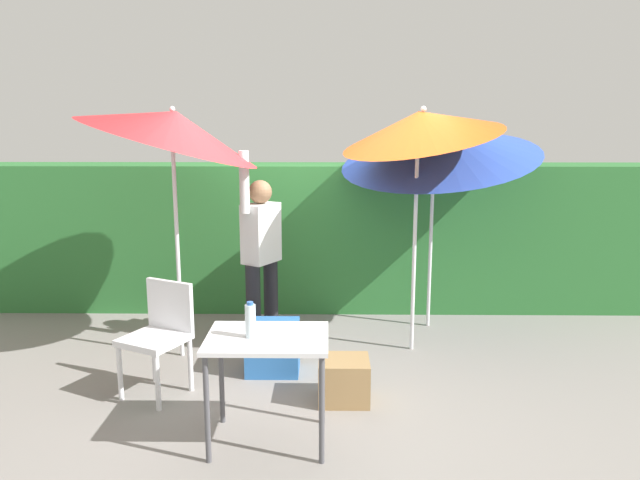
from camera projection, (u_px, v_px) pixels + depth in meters
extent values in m
plane|color=gray|center=(320.00, 370.00, 5.23)|extent=(24.00, 24.00, 0.00)
cube|color=#2D7033|center=(322.00, 236.00, 6.92)|extent=(8.00, 0.70, 1.66)
cylinder|color=silver|center=(414.00, 248.00, 5.53)|extent=(0.04, 0.04, 1.98)
cone|color=#EA5919|center=(421.00, 125.00, 5.29)|extent=(1.50, 1.47, 0.71)
sphere|color=silver|center=(424.00, 109.00, 5.24)|extent=(0.05, 0.05, 0.05)
cylinder|color=silver|center=(431.00, 245.00, 6.21)|extent=(0.04, 0.04, 1.76)
cone|color=blue|center=(439.00, 142.00, 5.98)|extent=(2.08, 2.03, 1.04)
sphere|color=silver|center=(444.00, 123.00, 5.92)|extent=(0.05, 0.05, 0.05)
cylinder|color=silver|center=(178.00, 253.00, 5.37)|extent=(0.04, 0.04, 1.95)
cone|color=red|center=(172.00, 127.00, 5.20)|extent=(1.63, 1.61, 0.77)
sphere|color=silver|center=(172.00, 109.00, 5.20)|extent=(0.05, 0.05, 0.05)
cylinder|color=black|center=(253.00, 307.00, 5.66)|extent=(0.14, 0.14, 0.82)
cylinder|color=black|center=(271.00, 300.00, 5.89)|extent=(0.14, 0.14, 0.82)
cube|color=silver|center=(261.00, 233.00, 5.64)|extent=(0.37, 0.42, 0.56)
sphere|color=#8C6647|center=(260.00, 192.00, 5.57)|extent=(0.22, 0.22, 0.22)
cylinder|color=silver|center=(244.00, 182.00, 5.35)|extent=(0.12, 0.12, 0.56)
cylinder|color=#8C6647|center=(275.00, 231.00, 5.84)|extent=(0.12, 0.12, 0.52)
cylinder|color=silver|center=(120.00, 373.00, 4.63)|extent=(0.04, 0.04, 0.44)
cylinder|color=silver|center=(158.00, 383.00, 4.46)|extent=(0.04, 0.04, 0.44)
cylinder|color=silver|center=(154.00, 356.00, 4.96)|extent=(0.04, 0.04, 0.44)
cylinder|color=silver|center=(190.00, 365.00, 4.79)|extent=(0.04, 0.04, 0.44)
cube|color=silver|center=(154.00, 339.00, 4.66)|extent=(0.59, 0.59, 0.05)
cube|color=silver|center=(170.00, 305.00, 4.80)|extent=(0.41, 0.23, 0.40)
cube|color=#2D6BB7|center=(273.00, 347.00, 5.15)|extent=(0.45, 0.34, 0.45)
cube|color=#9E7A4C|center=(344.00, 380.00, 4.63)|extent=(0.39, 0.35, 0.34)
cylinder|color=#4C4C51|center=(322.00, 376.00, 4.25)|extent=(0.04, 0.04, 0.72)
cylinder|color=#4C4C51|center=(221.00, 375.00, 4.26)|extent=(0.04, 0.04, 0.72)
cylinder|color=#4C4C51|center=(322.00, 410.00, 3.74)|extent=(0.04, 0.04, 0.72)
cylinder|color=#4C4C51|center=(207.00, 410.00, 3.75)|extent=(0.04, 0.04, 0.72)
cube|color=silver|center=(267.00, 338.00, 3.93)|extent=(0.80, 0.60, 0.03)
cylinder|color=silver|center=(250.00, 321.00, 3.88)|extent=(0.07, 0.07, 0.22)
cylinder|color=#2D60B7|center=(250.00, 303.00, 3.86)|extent=(0.04, 0.04, 0.02)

